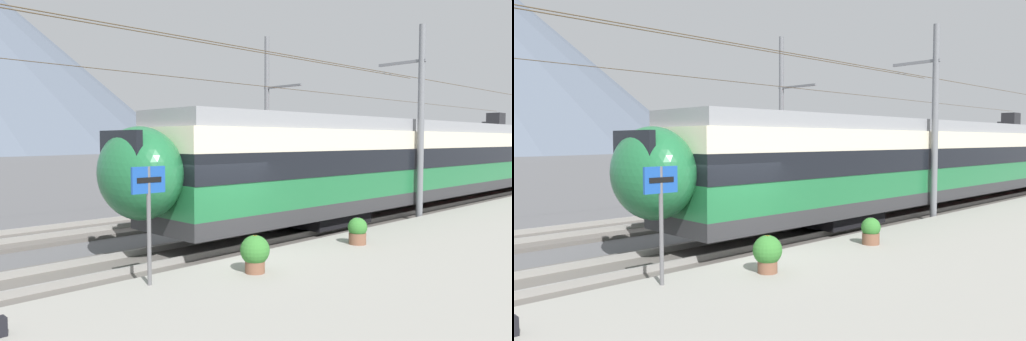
{
  "view_description": "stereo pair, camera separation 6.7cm",
  "coord_description": "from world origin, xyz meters",
  "views": [
    {
      "loc": [
        -7.98,
        -9.28,
        3.06
      ],
      "look_at": [
        4.77,
        3.81,
        1.96
      ],
      "focal_mm": 35.06,
      "sensor_mm": 36.0,
      "label": 1
    },
    {
      "loc": [
        -7.93,
        -9.33,
        3.06
      ],
      "look_at": [
        4.77,
        3.81,
        1.96
      ],
      "focal_mm": 35.06,
      "sensor_mm": 36.0,
      "label": 2
    }
  ],
  "objects": [
    {
      "name": "platform_slab",
      "position": [
        0.0,
        -4.3,
        0.17
      ],
      "size": [
        120.0,
        7.3,
        0.34
      ],
      "primitive_type": "cube",
      "color": "gray",
      "rests_on": "ground"
    },
    {
      "name": "train_far_track",
      "position": [
        27.8,
        6.49,
        2.23
      ],
      "size": [
        34.79,
        2.99,
        4.27
      ],
      "color": "#2D2D30",
      "rests_on": "track_far"
    },
    {
      "name": "potted_plant_platform_edge",
      "position": [
        2.97,
        -1.85,
        0.72
      ],
      "size": [
        0.51,
        0.51,
        0.7
      ],
      "color": "brown",
      "rests_on": "platform_slab"
    },
    {
      "name": "catenary_mast_mid",
      "position": [
        9.0,
        -0.3,
        3.84
      ],
      "size": [
        49.77,
        1.91,
        7.23
      ],
      "color": "slate",
      "rests_on": "ground"
    },
    {
      "name": "track_near",
      "position": [
        0.0,
        1.18,
        0.07
      ],
      "size": [
        120.0,
        3.0,
        0.28
      ],
      "color": "#5B5651",
      "rests_on": "ground"
    },
    {
      "name": "train_near_platform",
      "position": [
        14.92,
        1.18,
        2.23
      ],
      "size": [
        34.7,
        2.85,
        4.27
      ],
      "color": "#2D2D30",
      "rests_on": "track_near"
    },
    {
      "name": "catenary_mast_far_side",
      "position": [
        10.22,
        8.45,
        4.29
      ],
      "size": [
        49.77,
        2.43,
        8.29
      ],
      "color": "slate",
      "rests_on": "ground"
    },
    {
      "name": "potted_plant_by_shelter",
      "position": [
        -0.93,
        -2.01,
        0.78
      ],
      "size": [
        0.61,
        0.61,
        0.78
      ],
      "color": "brown",
      "rests_on": "platform_slab"
    },
    {
      "name": "track_far",
      "position": [
        0.0,
        6.49,
        0.07
      ],
      "size": [
        120.0,
        3.0,
        0.28
      ],
      "color": "#5B5651",
      "rests_on": "ground"
    },
    {
      "name": "ground_plane",
      "position": [
        0.0,
        0.0,
        0.0
      ],
      "size": [
        400.0,
        400.0,
        0.0
      ],
      "primitive_type": "plane",
      "color": "#565659"
    },
    {
      "name": "platform_sign",
      "position": [
        -2.96,
        -1.26,
        1.98
      ],
      "size": [
        0.7,
        0.08,
        2.24
      ],
      "color": "#59595B",
      "rests_on": "platform_slab"
    }
  ]
}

